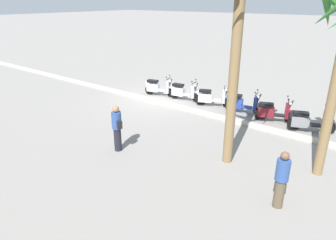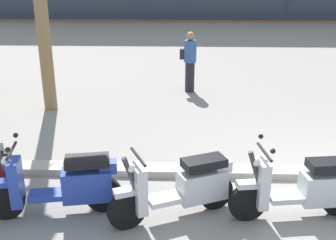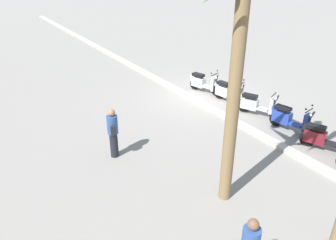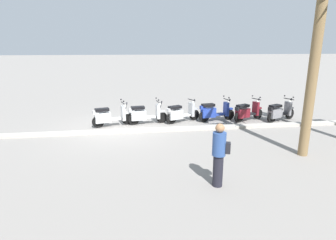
% 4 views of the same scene
% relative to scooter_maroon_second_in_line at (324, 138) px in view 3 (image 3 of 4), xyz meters
% --- Properties ---
extents(ground_plane, '(200.00, 200.00, 0.00)m').
position_rel_scooter_maroon_second_in_line_xyz_m(ground_plane, '(5.99, 0.55, -0.45)').
color(ground_plane, gray).
extents(curb_strip, '(60.00, 0.36, 0.12)m').
position_rel_scooter_maroon_second_in_line_xyz_m(curb_strip, '(5.99, 1.06, -0.39)').
color(curb_strip, '#ADA89E').
rests_on(curb_strip, ground).
extents(scooter_maroon_second_in_line, '(1.68, 0.86, 1.17)m').
position_rel_scooter_maroon_second_in_line_xyz_m(scooter_maroon_second_in_line, '(0.00, 0.00, 0.00)').
color(scooter_maroon_second_in_line, black).
rests_on(scooter_maroon_second_in_line, ground).
extents(scooter_blue_mid_rear, '(1.85, 0.67, 1.17)m').
position_rel_scooter_maroon_second_in_line_xyz_m(scooter_blue_mid_rear, '(1.56, -0.21, 0.01)').
color(scooter_blue_mid_rear, black).
rests_on(scooter_blue_mid_rear, ground).
extents(scooter_silver_gap_after_mid, '(1.73, 0.92, 1.04)m').
position_rel_scooter_maroon_second_in_line_xyz_m(scooter_silver_gap_after_mid, '(3.19, -0.19, -0.00)').
color(scooter_silver_gap_after_mid, black).
rests_on(scooter_silver_gap_after_mid, ground).
extents(scooter_silver_lead_nearest, '(1.83, 0.61, 1.17)m').
position_rel_scooter_maroon_second_in_line_xyz_m(scooter_silver_lead_nearest, '(4.87, -0.15, 0.00)').
color(scooter_silver_lead_nearest, black).
rests_on(scooter_silver_lead_nearest, ground).
extents(scooter_silver_last_in_row, '(1.81, 0.76, 1.17)m').
position_rel_scooter_maroon_second_in_line_xyz_m(scooter_silver_last_in_row, '(6.45, 0.04, 0.01)').
color(scooter_silver_last_in_row, black).
rests_on(scooter_silver_last_in_row, ground).
extents(palm_tree_near_sign, '(2.46, 2.49, 6.28)m').
position_rel_scooter_maroon_second_in_line_xyz_m(palm_tree_near_sign, '(-0.11, 4.37, 4.35)').
color(palm_tree_near_sign, olive).
rests_on(palm_tree_near_sign, ground).
extents(pedestrian_strolling_near_curb, '(0.46, 0.34, 1.67)m').
position_rel_scooter_maroon_second_in_line_xyz_m(pedestrian_strolling_near_curb, '(3.34, 6.05, 0.44)').
color(pedestrian_strolling_near_curb, black).
rests_on(pedestrian_strolling_near_curb, ground).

